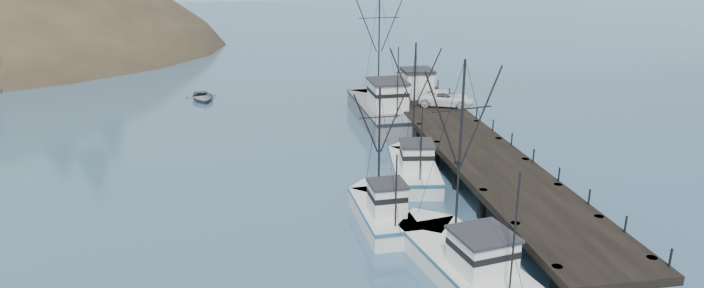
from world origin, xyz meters
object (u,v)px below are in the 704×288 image
at_px(trawler_near, 464,261).
at_px(motorboat, 203,100).
at_px(trawler_mid, 382,211).
at_px(pickup_truck, 446,98).
at_px(work_vessel, 382,109).
at_px(pier, 468,143).
at_px(trawler_far, 414,168).
at_px(pier_shed, 417,82).

relative_size(trawler_near, motorboat, 2.47).
relative_size(trawler_mid, pickup_truck, 1.70).
bearing_deg(trawler_near, work_vessel, 86.09).
bearing_deg(motorboat, pier, -57.88).
relative_size(trawler_far, pickup_truck, 1.97).
height_order(trawler_mid, motorboat, trawler_mid).
bearing_deg(pier_shed, trawler_far, -106.18).
relative_size(trawler_near, pier_shed, 3.78).
bearing_deg(motorboat, trawler_mid, -79.24).
xyz_separation_m(trawler_far, motorboat, (-17.06, 26.87, -0.82)).
bearing_deg(trawler_near, pier, 69.61).
relative_size(trawler_near, trawler_mid, 1.33).
height_order(pier, trawler_far, trawler_far).
distance_m(trawler_mid, pier_shed, 25.92).
height_order(trawler_near, pier_shed, trawler_near).
xyz_separation_m(trawler_near, trawler_far, (1.09, 14.37, 0.00)).
xyz_separation_m(pier, work_vessel, (-4.17, 13.05, -0.46)).
bearing_deg(trawler_near, pickup_truck, 74.14).
bearing_deg(pier_shed, motorboat, 155.42).
bearing_deg(motorboat, pickup_truck, -40.78).
bearing_deg(trawler_near, trawler_far, 85.65).
xyz_separation_m(pier_shed, motorboat, (-21.94, 10.04, -3.42)).
bearing_deg(motorboat, trawler_near, -78.79).
bearing_deg(pier, trawler_near, -110.39).
xyz_separation_m(pier, motorboat, (-22.17, 24.56, -1.69)).
bearing_deg(work_vessel, pier_shed, 20.45).
relative_size(pier_shed, pickup_truck, 0.60).
xyz_separation_m(trawler_near, motorboat, (-15.97, 41.24, -0.82)).
relative_size(trawler_near, trawler_far, 1.15).
bearing_deg(pickup_truck, pier_shed, 44.31).
bearing_deg(motorboat, work_vessel, -42.54).
height_order(pier, pier_shed, pier_shed).
bearing_deg(pickup_truck, trawler_near, -174.43).
height_order(pier, motorboat, pier).
height_order(trawler_far, pier_shed, trawler_far).
height_order(trawler_near, pickup_truck, trawler_near).
relative_size(trawler_mid, motorboat, 1.87).
distance_m(pier, motorboat, 33.13).
xyz_separation_m(trawler_near, pier_shed, (5.98, 31.21, 2.60)).
bearing_deg(motorboat, pier_shed, -34.53).
height_order(trawler_mid, trawler_far, trawler_far).
distance_m(pier_shed, pickup_truck, 4.49).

